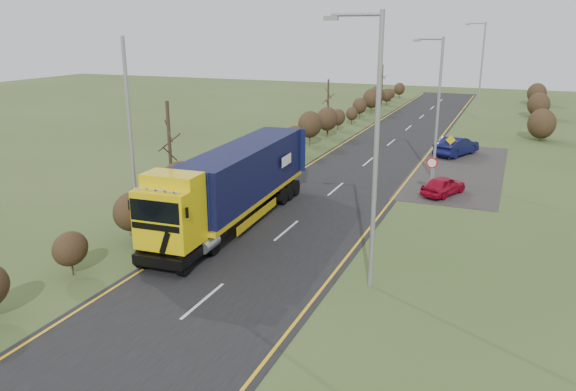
{
  "coord_description": "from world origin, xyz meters",
  "views": [
    {
      "loc": [
        9.85,
        -19.94,
        9.53
      ],
      "look_at": [
        0.61,
        2.71,
        2.24
      ],
      "focal_mm": 35.0,
      "sensor_mm": 36.0,
      "label": 1
    }
  ],
  "objects_px": {
    "lorry": "(235,181)",
    "streetlight_near": "(373,142)",
    "car_red_hatchback": "(443,186)",
    "speed_sign": "(432,169)",
    "car_blue_sedan": "(456,146)"
  },
  "relations": [
    {
      "from": "car_blue_sedan",
      "to": "speed_sign",
      "type": "bearing_deg",
      "value": 112.13
    },
    {
      "from": "car_red_hatchback",
      "to": "speed_sign",
      "type": "height_order",
      "value": "speed_sign"
    },
    {
      "from": "lorry",
      "to": "speed_sign",
      "type": "height_order",
      "value": "lorry"
    },
    {
      "from": "car_blue_sedan",
      "to": "streetlight_near",
      "type": "distance_m",
      "value": 25.68
    },
    {
      "from": "speed_sign",
      "to": "streetlight_near",
      "type": "bearing_deg",
      "value": -91.85
    },
    {
      "from": "car_red_hatchback",
      "to": "car_blue_sedan",
      "type": "height_order",
      "value": "car_blue_sedan"
    },
    {
      "from": "car_red_hatchback",
      "to": "streetlight_near",
      "type": "relative_size",
      "value": 0.33
    },
    {
      "from": "speed_sign",
      "to": "car_blue_sedan",
      "type": "bearing_deg",
      "value": 89.12
    },
    {
      "from": "car_red_hatchback",
      "to": "car_blue_sedan",
      "type": "xyz_separation_m",
      "value": [
        -0.5,
        11.52,
        0.17
      ]
    },
    {
      "from": "car_red_hatchback",
      "to": "speed_sign",
      "type": "bearing_deg",
      "value": 61.32
    },
    {
      "from": "car_red_hatchback",
      "to": "streetlight_near",
      "type": "distance_m",
      "value": 14.64
    },
    {
      "from": "car_red_hatchback",
      "to": "speed_sign",
      "type": "xyz_separation_m",
      "value": [
        -0.69,
        -0.55,
        1.07
      ]
    },
    {
      "from": "lorry",
      "to": "speed_sign",
      "type": "bearing_deg",
      "value": 42.93
    },
    {
      "from": "lorry",
      "to": "car_red_hatchback",
      "type": "distance_m",
      "value": 13.05
    },
    {
      "from": "lorry",
      "to": "streetlight_near",
      "type": "distance_m",
      "value": 9.76
    }
  ]
}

